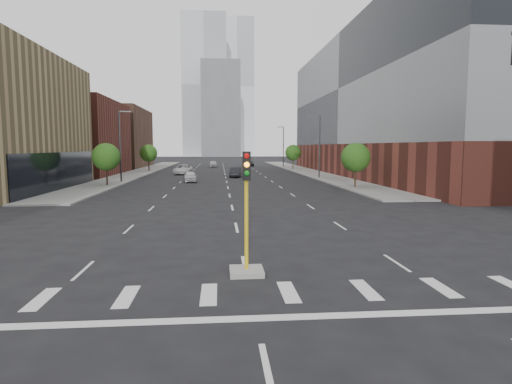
{
  "coord_description": "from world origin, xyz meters",
  "views": [
    {
      "loc": [
        -0.94,
        -5.93,
        4.55
      ],
      "look_at": [
        0.72,
        13.43,
        2.5
      ],
      "focal_mm": 30.0,
      "sensor_mm": 36.0,
      "label": 1
    }
  ],
  "objects": [
    {
      "name": "sidewalk_right_far",
      "position": [
        15.0,
        74.0,
        0.07
      ],
      "size": [
        5.0,
        92.0,
        0.15
      ],
      "primitive_type": "cube",
      "color": "gray",
      "rests_on": "ground"
    },
    {
      "name": "car_far_left",
      "position": [
        -6.96,
        66.02,
        0.81
      ],
      "size": [
        3.01,
        5.97,
        1.62
      ],
      "primitive_type": "imported",
      "rotation": [
        0.0,
        0.0,
        -0.06
      ],
      "color": "silver",
      "rests_on": "ground"
    },
    {
      "name": "tree_right_far",
      "position": [
        14.0,
        80.0,
        3.39
      ],
      "size": [
        3.2,
        3.2,
        4.85
      ],
      "color": "#382619",
      "rests_on": "ground"
    },
    {
      "name": "streetlight_right_a",
      "position": [
        13.41,
        55.0,
        5.01
      ],
      "size": [
        1.6,
        0.22,
        9.07
      ],
      "color": "#2D2D30",
      "rests_on": "ground"
    },
    {
      "name": "sidewalk_left_far",
      "position": [
        -15.0,
        74.0,
        0.07
      ],
      "size": [
        5.0,
        92.0,
        0.15
      ],
      "primitive_type": "cube",
      "color": "gray",
      "rests_on": "ground"
    },
    {
      "name": "car_deep_right",
      "position": [
        6.22,
        95.39,
        0.68
      ],
      "size": [
        1.97,
        4.68,
        1.35
      ],
      "primitive_type": "imported",
      "rotation": [
        0.0,
        0.0,
        -0.02
      ],
      "color": "black",
      "rests_on": "ground"
    },
    {
      "name": "car_mid_right",
      "position": [
        1.5,
        58.61,
        0.75
      ],
      "size": [
        2.06,
        4.69,
        1.5
      ],
      "primitive_type": "imported",
      "rotation": [
        0.0,
        0.0,
        -0.11
      ],
      "color": "black",
      "rests_on": "ground"
    },
    {
      "name": "streetlight_left",
      "position": [
        -13.41,
        50.0,
        5.01
      ],
      "size": [
        1.6,
        0.22,
        9.07
      ],
      "color": "#2D2D30",
      "rests_on": "ground"
    },
    {
      "name": "building_right_main",
      "position": [
        29.5,
        60.0,
        11.0
      ],
      "size": [
        24.0,
        70.0,
        22.0
      ],
      "color": "brown",
      "rests_on": "ground"
    },
    {
      "name": "tower_mid",
      "position": [
        0.0,
        200.0,
        22.0
      ],
      "size": [
        18.0,
        18.0,
        44.0
      ],
      "primitive_type": "cube",
      "color": "slate",
      "rests_on": "ground"
    },
    {
      "name": "tree_right_near",
      "position": [
        14.0,
        40.0,
        3.39
      ],
      "size": [
        3.2,
        3.2,
        4.85
      ],
      "color": "#382619",
      "rests_on": "ground"
    },
    {
      "name": "car_near_left",
      "position": [
        -4.76,
        50.4,
        0.71
      ],
      "size": [
        2.05,
        4.29,
        1.41
      ],
      "primitive_type": "imported",
      "rotation": [
        0.0,
        0.0,
        0.09
      ],
      "color": "#BBBCC0",
      "rests_on": "ground"
    },
    {
      "name": "tree_left_far",
      "position": [
        -14.0,
        75.0,
        3.39
      ],
      "size": [
        3.2,
        3.2,
        4.85
      ],
      "color": "#382619",
      "rests_on": "ground"
    },
    {
      "name": "median_traffic_signal",
      "position": [
        0.0,
        8.97,
        0.97
      ],
      "size": [
        1.2,
        1.2,
        4.4
      ],
      "color": "#999993",
      "rests_on": "ground"
    },
    {
      "name": "building_left_far_b",
      "position": [
        -27.5,
        92.0,
        6.5
      ],
      "size": [
        20.0,
        24.0,
        13.0
      ],
      "primitive_type": "cube",
      "color": "brown",
      "rests_on": "ground"
    },
    {
      "name": "streetlight_right_b",
      "position": [
        13.41,
        90.0,
        5.01
      ],
      "size": [
        1.6,
        0.22,
        9.07
      ],
      "color": "#2D2D30",
      "rests_on": "ground"
    },
    {
      "name": "car_distant",
      "position": [
        -2.28,
        91.02,
        0.76
      ],
      "size": [
        1.8,
        4.44,
        1.51
      ],
      "primitive_type": "imported",
      "rotation": [
        0.0,
        0.0,
        -0.0
      ],
      "color": "#B5B6BA",
      "rests_on": "ground"
    },
    {
      "name": "tree_left_near",
      "position": [
        -14.0,
        45.0,
        3.39
      ],
      "size": [
        3.2,
        3.2,
        4.85
      ],
      "color": "#382619",
      "rests_on": "ground"
    },
    {
      "name": "building_left_far_a",
      "position": [
        -27.5,
        66.0,
        6.0
      ],
      "size": [
        20.0,
        22.0,
        12.0
      ],
      "primitive_type": "cube",
      "color": "brown",
      "rests_on": "ground"
    },
    {
      "name": "tower_right",
      "position": [
        10.0,
        260.0,
        40.0
      ],
      "size": [
        20.0,
        20.0,
        80.0
      ],
      "primitive_type": "cube",
      "color": "#B2B7BC",
      "rests_on": "ground"
    },
    {
      "name": "tower_left",
      "position": [
        -8.0,
        220.0,
        35.0
      ],
      "size": [
        22.0,
        22.0,
        70.0
      ],
      "primitive_type": "cube",
      "color": "#B2B7BC",
      "rests_on": "ground"
    }
  ]
}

